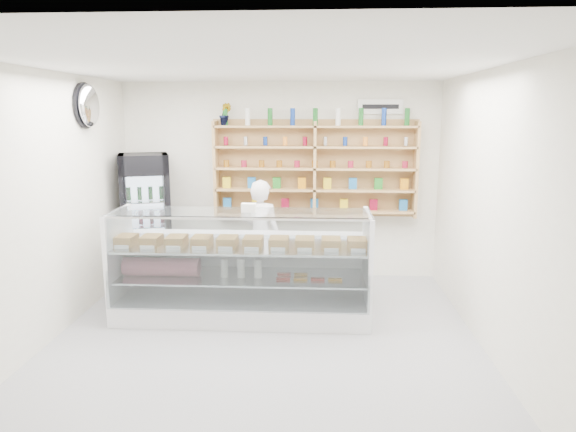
{
  "coord_description": "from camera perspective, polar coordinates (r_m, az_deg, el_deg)",
  "views": [
    {
      "loc": [
        0.54,
        -4.85,
        2.36
      ],
      "look_at": [
        0.21,
        0.9,
        1.2
      ],
      "focal_mm": 32.0,
      "sensor_mm": 36.0,
      "label": 1
    }
  ],
  "objects": [
    {
      "name": "shop_worker",
      "position": [
        6.79,
        -3.02,
        -2.3
      ],
      "size": [
        0.64,
        0.53,
        1.52
      ],
      "primitive_type": "imported",
      "rotation": [
        0.0,
        0.0,
        2.8
      ],
      "color": "silver",
      "rests_on": "floor"
    },
    {
      "name": "security_mirror",
      "position": [
        6.63,
        -21.25,
        11.37
      ],
      "size": [
        0.15,
        0.5,
        0.5
      ],
      "primitive_type": "ellipsoid",
      "color": "silver",
      "rests_on": "left_wall"
    },
    {
      "name": "drinks_cooler",
      "position": [
        7.45,
        -15.48,
        -0.29
      ],
      "size": [
        0.83,
        0.82,
        1.81
      ],
      "rotation": [
        0.0,
        0.0,
        0.34
      ],
      "color": "black",
      "rests_on": "floor"
    },
    {
      "name": "wall_sign",
      "position": [
        7.37,
        10.24,
        11.87
      ],
      "size": [
        0.62,
        0.03,
        0.2
      ],
      "primitive_type": "cube",
      "color": "white",
      "rests_on": "back_wall"
    },
    {
      "name": "display_counter",
      "position": [
        6.08,
        -5.09,
        -7.98
      ],
      "size": [
        2.93,
        0.87,
        1.28
      ],
      "color": "white",
      "rests_on": "floor"
    },
    {
      "name": "wall_shelving",
      "position": [
        7.23,
        2.99,
        5.25
      ],
      "size": [
        2.84,
        0.28,
        1.33
      ],
      "color": "tan",
      "rests_on": "back_wall"
    },
    {
      "name": "room",
      "position": [
        4.97,
        -2.97,
        0.2
      ],
      "size": [
        5.0,
        5.0,
        5.0
      ],
      "color": "#99989D",
      "rests_on": "ground"
    },
    {
      "name": "potted_plant",
      "position": [
        7.3,
        -6.99,
        11.17
      ],
      "size": [
        0.17,
        0.14,
        0.31
      ],
      "primitive_type": "imported",
      "rotation": [
        0.0,
        0.0,
        -0.01
      ],
      "color": "#1E6626",
      "rests_on": "wall_shelving"
    }
  ]
}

